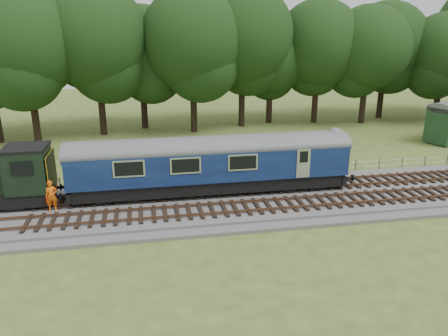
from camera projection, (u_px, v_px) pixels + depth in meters
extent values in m
plane|color=#425B21|center=(302.00, 199.00, 28.88)|extent=(120.00, 120.00, 0.00)
cube|color=#4C4C4F|center=(303.00, 196.00, 28.83)|extent=(70.00, 7.00, 0.35)
cube|color=brown|center=(299.00, 188.00, 29.37)|extent=(66.50, 0.07, 0.14)
cube|color=brown|center=(292.00, 181.00, 30.72)|extent=(66.50, 0.07, 0.14)
cube|color=brown|center=(316.00, 205.00, 26.57)|extent=(66.50, 0.07, 0.14)
cube|color=brown|center=(308.00, 197.00, 27.91)|extent=(66.50, 0.07, 0.14)
cube|color=black|center=(211.00, 182.00, 28.83)|extent=(17.46, 2.52, 0.85)
cube|color=#0D164A|center=(211.00, 162.00, 28.40)|extent=(18.00, 2.80, 2.05)
cube|color=yellow|center=(340.00, 160.00, 30.10)|extent=(0.06, 2.74, 1.30)
cube|color=black|center=(297.00, 180.00, 29.95)|extent=(2.60, 2.00, 0.55)
cube|color=black|center=(119.00, 191.00, 27.84)|extent=(2.60, 2.00, 0.55)
cube|color=black|center=(28.00, 169.00, 26.37)|extent=(2.40, 2.55, 2.60)
cube|color=#9D0C0E|center=(52.00, 192.00, 27.07)|extent=(0.25, 2.60, 0.55)
cube|color=yellow|center=(52.00, 171.00, 26.67)|extent=(0.06, 2.55, 2.30)
imported|color=#FB620D|center=(51.00, 196.00, 25.85)|extent=(0.76, 0.57, 1.89)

